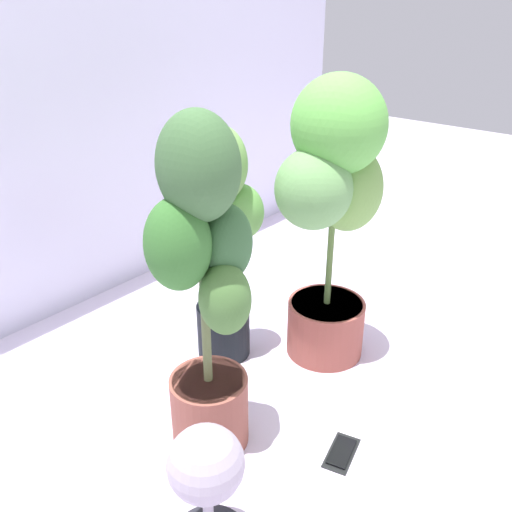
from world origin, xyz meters
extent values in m
plane|color=silver|center=(0.00, 0.00, 0.00)|extent=(8.00, 8.00, 0.00)
cube|color=silver|center=(0.00, 0.86, 1.00)|extent=(3.20, 0.01, 2.00)
cylinder|color=black|center=(0.03, 0.16, 0.10)|extent=(0.18, 0.18, 0.19)
cylinder|color=#403123|center=(0.03, 0.16, 0.19)|extent=(0.17, 0.17, 0.02)
cylinder|color=#5C7649|center=(0.03, 0.16, 0.48)|extent=(0.02, 0.02, 0.57)
ellipsoid|color=#77A657|center=(0.03, 0.16, 0.69)|extent=(0.26, 0.26, 0.24)
ellipsoid|color=#79AD52|center=(-0.06, 0.18, 0.54)|extent=(0.16, 0.15, 0.23)
ellipsoid|color=#64A04B|center=(0.10, 0.14, 0.52)|extent=(0.19, 0.20, 0.19)
cylinder|color=#994B3E|center=(0.27, -0.11, 0.10)|extent=(0.27, 0.27, 0.20)
cylinder|color=#3F331E|center=(0.27, -0.11, 0.19)|extent=(0.25, 0.25, 0.02)
cylinder|color=#587639|center=(0.27, -0.11, 0.55)|extent=(0.02, 0.02, 0.69)
ellipsoid|color=#61B249|center=(0.27, -0.11, 0.81)|extent=(0.28, 0.29, 0.30)
ellipsoid|color=#6BA15B|center=(0.18, -0.09, 0.63)|extent=(0.31, 0.31, 0.25)
ellipsoid|color=#72A44C|center=(0.32, -0.12, 0.60)|extent=(0.27, 0.27, 0.28)
cylinder|color=brown|center=(-0.30, -0.10, 0.11)|extent=(0.22, 0.22, 0.21)
cylinder|color=#46301C|center=(-0.30, -0.10, 0.21)|extent=(0.20, 0.20, 0.02)
cylinder|color=#627042|center=(-0.30, -0.10, 0.55)|extent=(0.02, 0.02, 0.68)
ellipsoid|color=#3D6237|center=(-0.30, -0.10, 0.81)|extent=(0.21, 0.23, 0.26)
ellipsoid|color=#356E2D|center=(-0.36, -0.08, 0.64)|extent=(0.21, 0.21, 0.23)
ellipsoid|color=#356035|center=(-0.24, -0.12, 0.61)|extent=(0.17, 0.16, 0.20)
ellipsoid|color=#4B7638|center=(-0.29, -0.16, 0.49)|extent=(0.15, 0.16, 0.19)
cube|color=black|center=(-0.11, -0.42, 0.00)|extent=(0.16, 0.10, 0.01)
cube|color=black|center=(-0.11, -0.42, 0.01)|extent=(0.13, 0.08, 0.00)
sphere|color=#A89CAE|center=(-0.55, -0.33, 0.26)|extent=(0.24, 0.24, 0.17)
camera|label=1|loc=(-1.13, -0.97, 1.17)|focal=38.48mm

